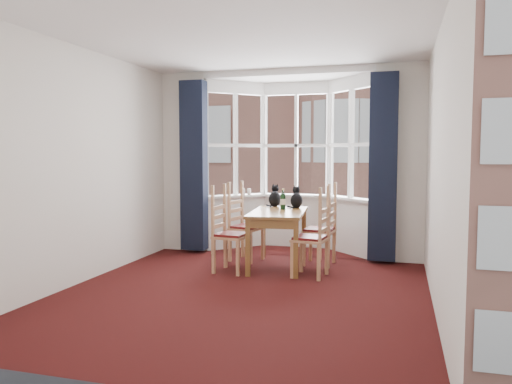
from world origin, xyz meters
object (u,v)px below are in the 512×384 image
at_px(chair_right_far, 326,231).
at_px(candle_tall, 243,192).
at_px(chair_left_near, 225,236).
at_px(candle_short, 249,192).
at_px(cat_left, 275,198).
at_px(cat_right, 296,199).
at_px(chair_left_far, 241,228).
at_px(chair_right_near, 317,240).
at_px(dining_table, 278,219).
at_px(wine_bottle, 283,200).

bearing_deg(chair_right_far, candle_tall, 149.52).
relative_size(chair_left_near, candle_short, 8.94).
distance_m(cat_left, candle_tall, 0.89).
distance_m(chair_right_far, cat_right, 0.65).
bearing_deg(chair_left_far, candle_tall, 105.56).
relative_size(chair_left_far, chair_right_far, 1.00).
bearing_deg(chair_left_far, chair_right_near, -30.04).
height_order(chair_right_near, candle_short, candle_short).
bearing_deg(chair_right_far, dining_table, -156.04).
relative_size(chair_right_near, candle_short, 8.94).
xyz_separation_m(chair_left_near, cat_right, (0.76, 0.92, 0.42)).
xyz_separation_m(chair_left_near, cat_left, (0.42, 1.01, 0.42)).
bearing_deg(chair_right_far, candle_short, 146.95).
distance_m(chair_right_near, cat_left, 1.33).
distance_m(wine_bottle, candle_short, 1.23).
xyz_separation_m(dining_table, chair_right_far, (0.61, 0.27, -0.19)).
relative_size(chair_right_near, cat_right, 2.78).
bearing_deg(chair_right_near, chair_right_far, 89.35).
bearing_deg(candle_tall, dining_table, -52.87).
bearing_deg(candle_tall, wine_bottle, -46.52).
distance_m(cat_left, candle_short, 0.84).
relative_size(cat_right, wine_bottle, 1.15).
xyz_separation_m(chair_left_near, wine_bottle, (0.62, 0.67, 0.42)).
bearing_deg(dining_table, chair_left_far, 156.02).
xyz_separation_m(dining_table, candle_short, (-0.77, 1.17, 0.26)).
distance_m(dining_table, cat_left, 0.63).
bearing_deg(cat_right, chair_left_near, -129.59).
bearing_deg(chair_right_near, cat_left, 128.56).
bearing_deg(chair_right_near, dining_table, 144.39).
bearing_deg(dining_table, chair_right_far, 23.96).
bearing_deg(chair_left_near, chair_left_far, 91.28).
relative_size(dining_table, cat_left, 4.03).
bearing_deg(chair_left_far, cat_right, 13.62).
distance_m(chair_left_near, chair_right_far, 1.41).
height_order(chair_left_near, candle_tall, candle_tall).
height_order(chair_right_far, wine_bottle, wine_bottle).
height_order(chair_right_near, wine_bottle, wine_bottle).
bearing_deg(chair_left_far, candle_short, 99.29).
xyz_separation_m(chair_right_far, wine_bottle, (-0.59, -0.06, 0.42)).
height_order(chair_left_near, cat_right, cat_right).
distance_m(chair_left_far, wine_bottle, 0.77).
bearing_deg(candle_short, cat_left, -46.38).
relative_size(chair_right_near, cat_left, 2.69).
height_order(candle_tall, candle_short, candle_tall).
bearing_deg(chair_left_far, chair_right_far, -0.24).
distance_m(chair_right_far, cat_left, 0.95).
bearing_deg(candle_short, chair_right_far, -33.05).
distance_m(cat_left, cat_right, 0.36).
bearing_deg(chair_right_near, chair_left_far, 149.96).
xyz_separation_m(chair_right_near, candle_short, (-1.37, 1.60, 0.45)).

